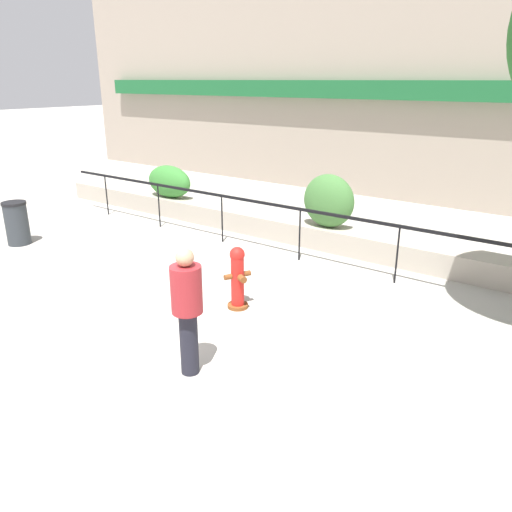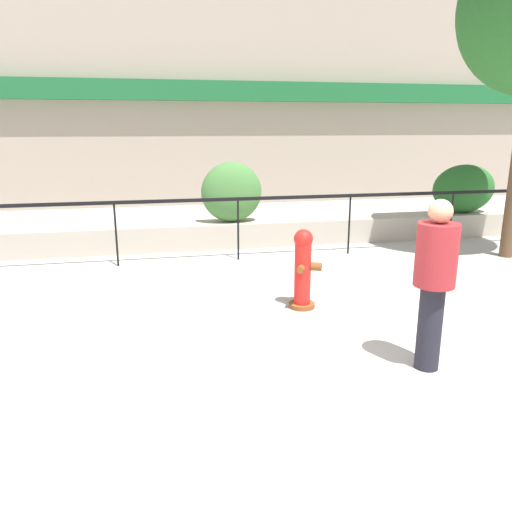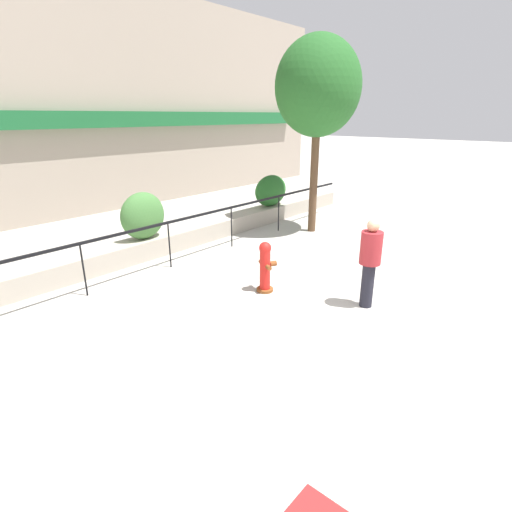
# 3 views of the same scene
# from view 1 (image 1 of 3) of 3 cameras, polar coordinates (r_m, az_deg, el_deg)

# --- Properties ---
(ground_plane) EXTENTS (120.00, 120.00, 0.00)m
(ground_plane) POSITION_cam_1_polar(r_m,az_deg,el_deg) (7.42, -15.91, -10.89)
(ground_plane) COLOR #B2ADA3
(building_facade) EXTENTS (30.00, 1.36, 8.00)m
(building_facade) POSITION_cam_1_polar(r_m,az_deg,el_deg) (16.58, 19.23, 19.65)
(building_facade) COLOR gray
(building_facade) RESTS_ON ground
(planter_wall_low) EXTENTS (18.00, 0.70, 0.50)m
(planter_wall_low) POSITION_cam_1_polar(r_m,az_deg,el_deg) (11.58, 7.83, 2.21)
(planter_wall_low) COLOR #ADA393
(planter_wall_low) RESTS_ON ground
(fence_railing_segment) EXTENTS (15.00, 0.05, 1.15)m
(fence_railing_segment) POSITION_cam_1_polar(r_m,az_deg,el_deg) (10.45, 5.08, 4.80)
(fence_railing_segment) COLOR black
(fence_railing_segment) RESTS_ON ground
(hedge_bush_0) EXTENTS (1.51, 0.69, 0.90)m
(hedge_bush_0) POSITION_cam_1_polar(r_m,az_deg,el_deg) (14.41, -9.88, 8.39)
(hedge_bush_0) COLOR #387F33
(hedge_bush_0) RESTS_ON planter_wall_low
(hedge_bush_1) EXTENTS (1.22, 0.70, 1.20)m
(hedge_bush_1) POSITION_cam_1_polar(r_m,az_deg,el_deg) (11.33, 8.31, 6.25)
(hedge_bush_1) COLOR #427538
(hedge_bush_1) RESTS_ON planter_wall_low
(fire_hydrant) EXTENTS (0.48, 0.47, 1.08)m
(fire_hydrant) POSITION_cam_1_polar(r_m,az_deg,el_deg) (8.32, -2.12, -2.44)
(fire_hydrant) COLOR brown
(fire_hydrant) RESTS_ON ground
(pedestrian) EXTENTS (0.48, 0.48, 1.73)m
(pedestrian) POSITION_cam_1_polar(r_m,az_deg,el_deg) (6.38, -7.88, -5.48)
(pedestrian) COLOR black
(pedestrian) RESTS_ON ground
(trash_bin) EXTENTS (0.55, 0.55, 1.01)m
(trash_bin) POSITION_cam_1_polar(r_m,az_deg,el_deg) (12.89, -25.66, 3.41)
(trash_bin) COLOR #2D3338
(trash_bin) RESTS_ON ground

